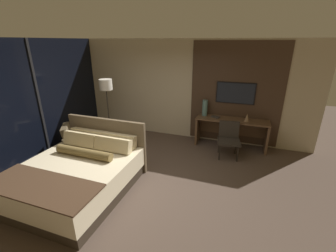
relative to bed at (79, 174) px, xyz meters
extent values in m
plane|color=#4C3D33|center=(1.07, 0.68, -0.36)|extent=(16.00, 16.00, 0.00)
cube|color=#BCAD8E|center=(1.07, 3.28, 1.04)|extent=(7.20, 0.06, 2.80)
cube|color=#3D2B1E|center=(2.57, 3.23, 1.04)|extent=(2.37, 0.03, 2.70)
cube|color=black|center=(-1.93, 1.08, 1.04)|extent=(0.02, 6.00, 2.80)
cube|color=black|center=(-1.91, 1.08, 1.04)|extent=(0.04, 0.06, 2.80)
cube|color=black|center=(-1.91, 1.08, -0.32)|extent=(0.05, 6.00, 0.08)
cube|color=#33281E|center=(0.00, -0.11, -0.25)|extent=(1.81, 2.06, 0.22)
cube|color=beige|center=(0.00, -0.11, 0.06)|extent=(1.87, 2.12, 0.39)
cube|color=#422D1E|center=(0.00, -0.80, 0.26)|extent=(1.88, 0.74, 0.02)
cube|color=brown|center=(0.00, 0.99, 0.21)|extent=(1.90, 0.08, 1.15)
cube|color=#C6B284|center=(-0.40, 0.85, 0.39)|extent=(0.78, 0.23, 0.31)
cube|color=#C6B284|center=(0.40, 0.85, 0.39)|extent=(0.78, 0.23, 0.31)
cube|color=#C6B284|center=(-0.40, 0.64, 0.39)|extent=(0.78, 0.25, 0.32)
cube|color=#C6B284|center=(0.40, 0.64, 0.39)|extent=(0.78, 0.25, 0.32)
cylinder|color=brown|center=(0.00, 0.22, 0.34)|extent=(1.21, 0.17, 0.17)
cube|color=brown|center=(2.57, 2.94, 0.41)|extent=(1.87, 0.52, 0.03)
cube|color=brown|center=(1.66, 2.94, 0.02)|extent=(0.06, 0.47, 0.76)
cube|color=brown|center=(3.48, 2.94, 0.02)|extent=(0.06, 0.47, 0.76)
cube|color=brown|center=(2.57, 3.19, 0.09)|extent=(1.75, 0.02, 0.38)
cube|color=black|center=(2.57, 3.20, 1.08)|extent=(1.00, 0.04, 0.56)
cube|color=black|center=(2.57, 3.18, 1.08)|extent=(0.94, 0.01, 0.52)
cube|color=#28231E|center=(2.57, 2.32, 0.06)|extent=(0.61, 0.58, 0.05)
cube|color=#28231E|center=(2.54, 2.54, 0.30)|extent=(0.50, 0.18, 0.42)
cylinder|color=black|center=(2.40, 2.09, -0.16)|extent=(0.04, 0.04, 0.40)
cylinder|color=black|center=(2.82, 2.16, -0.16)|extent=(0.04, 0.04, 0.40)
cylinder|color=black|center=(2.33, 2.48, -0.16)|extent=(0.04, 0.04, 0.40)
cylinder|color=black|center=(2.75, 2.55, -0.16)|extent=(0.04, 0.04, 0.40)
cube|color=brown|center=(-1.06, 1.36, -0.17)|extent=(0.97, 0.93, 0.39)
cube|color=brown|center=(-1.32, 1.18, 0.21)|extent=(0.51, 0.61, 0.38)
cube|color=brown|center=(-0.86, 1.07, -0.10)|extent=(0.68, 0.52, 0.53)
cube|color=brown|center=(-1.27, 1.65, -0.10)|extent=(0.68, 0.52, 0.53)
cylinder|color=#282623|center=(-0.70, 2.16, -0.35)|extent=(0.28, 0.28, 0.03)
cylinder|color=#332D28|center=(-0.70, 2.16, 0.41)|extent=(0.03, 0.03, 1.55)
cylinder|color=silver|center=(-0.70, 2.16, 1.29)|extent=(0.34, 0.34, 0.28)
cylinder|color=#4C706B|center=(1.82, 3.02, 0.65)|extent=(0.14, 0.14, 0.44)
cone|color=#846647|center=(2.93, 2.91, 0.53)|extent=(0.12, 0.12, 0.21)
cube|color=#332D28|center=(2.13, 2.95, 0.45)|extent=(0.26, 0.22, 0.03)
camera|label=1|loc=(2.84, -2.90, 2.37)|focal=24.00mm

